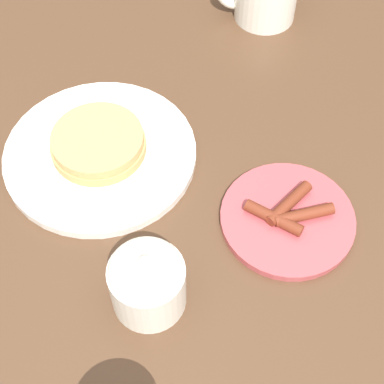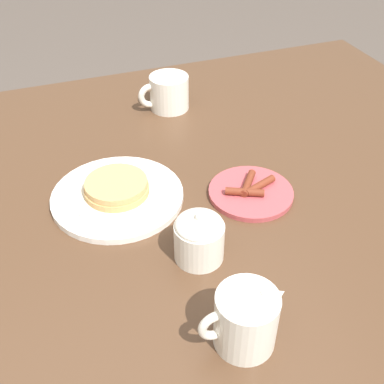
{
  "view_description": "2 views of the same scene",
  "coord_description": "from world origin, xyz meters",
  "views": [
    {
      "loc": [
        -0.12,
        0.45,
        1.32
      ],
      "look_at": [
        -0.08,
        0.07,
        0.77
      ],
      "focal_mm": 55.0,
      "sensor_mm": 36.0,
      "label": 1
    },
    {
      "loc": [
        0.15,
        0.69,
        1.3
      ],
      "look_at": [
        -0.08,
        0.07,
        0.77
      ],
      "focal_mm": 45.0,
      "sensor_mm": 36.0,
      "label": 2
    }
  ],
  "objects": [
    {
      "name": "creamer_pitcher",
      "position": [
        -0.05,
        0.36,
        0.78
      ],
      "size": [
        0.12,
        0.08,
        0.1
      ],
      "color": "silver",
      "rests_on": "dining_table"
    },
    {
      "name": "sugar_bowl",
      "position": [
        -0.05,
        0.19,
        0.78
      ],
      "size": [
        0.08,
        0.08,
        0.09
      ],
      "color": "silver",
      "rests_on": "dining_table"
    },
    {
      "name": "coffee_mug",
      "position": [
        -0.15,
        -0.29,
        0.78
      ],
      "size": [
        0.12,
        0.09,
        0.08
      ],
      "color": "silver",
      "rests_on": "dining_table"
    },
    {
      "name": "side_plate_bacon",
      "position": [
        -0.19,
        0.08,
        0.75
      ],
      "size": [
        0.16,
        0.16,
        0.02
      ],
      "color": "#B2474C",
      "rests_on": "dining_table"
    },
    {
      "name": "pancake_plate",
      "position": [
        0.04,
        0.01,
        0.75
      ],
      "size": [
        0.24,
        0.24,
        0.04
      ],
      "color": "white",
      "rests_on": "dining_table"
    },
    {
      "name": "dining_table",
      "position": [
        0.0,
        0.0,
        0.64
      ],
      "size": [
        1.59,
        1.03,
        0.74
      ],
      "color": "#4C3321",
      "rests_on": "ground_plane"
    }
  ]
}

